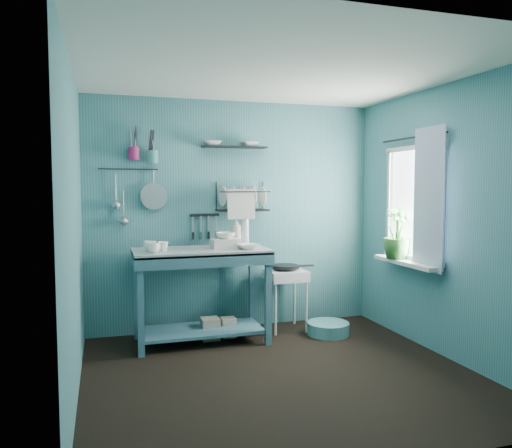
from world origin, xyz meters
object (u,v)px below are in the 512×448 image
object	(u,v)px
mug_right	(150,246)
utensil_cup_teal	(153,157)
wash_tub	(226,243)
storage_tin_large	(210,329)
potted_plant	(397,233)
utensil_cup_magenta	(134,153)
mug_mid	(163,246)
soap_bottle	(236,231)
frying_pan	(286,267)
water_bottle	(245,232)
floor_basin	(328,328)
storage_tin_small	(228,327)
dish_rack	(242,196)
colander	(154,196)
work_counter	(201,296)
mug_left	(154,248)
hotplate_stand	(285,300)

from	to	relation	value
mug_right	utensil_cup_teal	bearing A→B (deg)	78.29
wash_tub	storage_tin_large	distance (m)	0.90
wash_tub	potted_plant	size ratio (longest dim) A/B	0.54
utensil_cup_magenta	storage_tin_large	bearing A→B (deg)	-23.44
mug_mid	storage_tin_large	xyz separation A→B (m)	(0.48, 0.11, -0.88)
utensil_cup_magenta	wash_tub	bearing A→B (deg)	-23.72
soap_bottle	frying_pan	size ratio (longest dim) A/B	1.00
frying_pan	water_bottle	bearing A→B (deg)	172.00
wash_tub	utensil_cup_teal	size ratio (longest dim) A/B	2.15
floor_basin	soap_bottle	bearing A→B (deg)	158.76
storage_tin_large	storage_tin_small	world-z (taller)	storage_tin_large
mug_mid	dish_rack	distance (m)	1.08
utensil_cup_teal	potted_plant	distance (m)	2.63
water_bottle	colander	bearing A→B (deg)	169.68
frying_pan	storage_tin_small	xyz separation A→B (m)	(-0.66, -0.08, -0.60)
mug_mid	dish_rack	size ratio (longest dim) A/B	0.18
work_counter	mug_right	size ratio (longest dim) A/B	10.85
wash_tub	mug_right	bearing A→B (deg)	178.47
soap_bottle	mug_left	bearing A→B (deg)	-158.20
utensil_cup_magenta	floor_basin	size ratio (longest dim) A/B	0.29
mug_mid	frying_pan	xyz separation A→B (m)	(1.34, 0.22, -0.29)
mug_mid	utensil_cup_magenta	bearing A→B (deg)	119.33
colander	dish_rack	bearing A→B (deg)	-4.88
utensil_cup_teal	mug_mid	bearing A→B (deg)	-83.85
mug_right	soap_bottle	size ratio (longest dim) A/B	0.41
mug_right	hotplate_stand	xyz separation A→B (m)	(1.46, 0.16, -0.66)
wash_tub	storage_tin_large	xyz separation A→B (m)	(-0.15, 0.07, -0.88)
wash_tub	dish_rack	xyz separation A→B (m)	(0.27, 0.33, 0.47)
frying_pan	floor_basin	bearing A→B (deg)	-40.34
potted_plant	frying_pan	bearing A→B (deg)	147.76
hotplate_stand	colander	world-z (taller)	colander
hotplate_stand	frying_pan	world-z (taller)	frying_pan
utensil_cup_teal	storage_tin_large	bearing A→B (deg)	-30.59
storage_tin_large	potted_plant	bearing A→B (deg)	-15.54
hotplate_stand	floor_basin	distance (m)	0.55
work_counter	mug_left	distance (m)	0.73
utensil_cup_teal	dish_rack	bearing A→B (deg)	-3.03
mug_right	hotplate_stand	size ratio (longest dim) A/B	0.19
mug_right	utensil_cup_teal	size ratio (longest dim) A/B	0.95
floor_basin	water_bottle	bearing A→B (deg)	155.24
dish_rack	storage_tin_small	xyz separation A→B (m)	(-0.22, -0.23, -1.36)
wash_tub	frying_pan	bearing A→B (deg)	13.95
water_bottle	dish_rack	size ratio (longest dim) A/B	0.51
mug_mid	potted_plant	xyz separation A→B (m)	(2.33, -0.40, 0.10)
floor_basin	storage_tin_large	bearing A→B (deg)	170.57
mug_left	frying_pan	world-z (taller)	mug_left
wash_tub	water_bottle	xyz separation A→B (m)	(0.27, 0.24, 0.09)
mug_right	floor_basin	xyz separation A→B (m)	(1.83, -0.15, -0.93)
colander	storage_tin_small	world-z (taller)	colander
mug_left	colander	distance (m)	0.73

